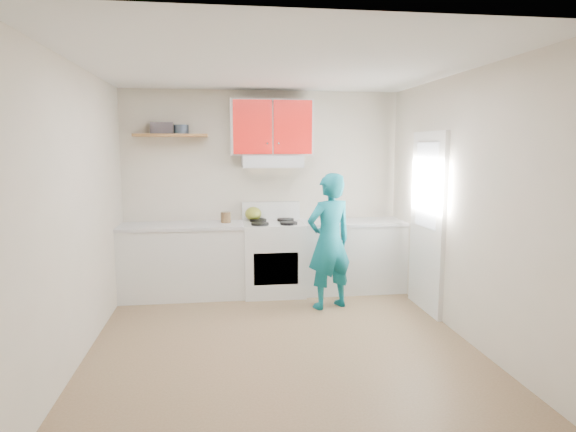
{
  "coord_description": "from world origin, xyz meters",
  "views": [
    {
      "loc": [
        -0.56,
        -4.57,
        1.88
      ],
      "look_at": [
        0.15,
        0.55,
        1.15
      ],
      "focal_mm": 30.72,
      "sensor_mm": 36.0,
      "label": 1
    }
  ],
  "objects": [
    {
      "name": "ceiling",
      "position": [
        0.0,
        0.0,
        2.6
      ],
      "size": [
        3.6,
        3.8,
        0.04
      ],
      "primitive_type": "cube",
      "color": "white",
      "rests_on": "floor"
    },
    {
      "name": "back_wall",
      "position": [
        0.0,
        1.9,
        1.3
      ],
      "size": [
        3.6,
        0.04,
        2.6
      ],
      "primitive_type": "cube",
      "color": "beige",
      "rests_on": "floor"
    },
    {
      "name": "person",
      "position": [
        0.69,
        0.92,
        0.79
      ],
      "size": [
        0.67,
        0.55,
        1.58
      ],
      "primitive_type": "imported",
      "rotation": [
        0.0,
        0.0,
        3.49
      ],
      "color": "#0D6A79",
      "rests_on": "floor"
    },
    {
      "name": "front_wall",
      "position": [
        0.0,
        -1.9,
        1.3
      ],
      "size": [
        3.6,
        0.04,
        2.6
      ],
      "primitive_type": "cube",
      "color": "beige",
      "rests_on": "floor"
    },
    {
      "name": "door",
      "position": [
        1.78,
        0.7,
        1.02
      ],
      "size": [
        0.05,
        0.85,
        2.05
      ],
      "primitive_type": "cube",
      "color": "white",
      "rests_on": "floor"
    },
    {
      "name": "kettle",
      "position": [
        -0.14,
        1.8,
        1.01
      ],
      "size": [
        0.23,
        0.23,
        0.18
      ],
      "primitive_type": "ellipsoid",
      "rotation": [
        0.0,
        0.0,
        -0.08
      ],
      "color": "olive",
      "rests_on": "stove"
    },
    {
      "name": "right_wall",
      "position": [
        1.8,
        0.0,
        1.3
      ],
      "size": [
        0.04,
        3.8,
        2.6
      ],
      "primitive_type": "cube",
      "color": "beige",
      "rests_on": "floor"
    },
    {
      "name": "counter_right",
      "position": [
        1.14,
        1.6,
        0.45
      ],
      "size": [
        1.32,
        0.6,
        0.9
      ],
      "primitive_type": "cube",
      "color": "silver",
      "rests_on": "floor"
    },
    {
      "name": "shelf",
      "position": [
        -1.15,
        1.75,
        2.02
      ],
      "size": [
        0.9,
        0.3,
        0.04
      ],
      "primitive_type": "cube",
      "color": "brown",
      "rests_on": "back_wall"
    },
    {
      "name": "tin",
      "position": [
        -1.03,
        1.77,
        2.09
      ],
      "size": [
        0.21,
        0.21,
        0.11
      ],
      "primitive_type": "cylinder",
      "rotation": [
        0.0,
        0.0,
        0.18
      ],
      "color": "#333D4C",
      "rests_on": "shelf"
    },
    {
      "name": "range_hood",
      "position": [
        0.1,
        1.68,
        1.7
      ],
      "size": [
        0.76,
        0.44,
        0.15
      ],
      "primitive_type": "cube",
      "color": "silver",
      "rests_on": "back_wall"
    },
    {
      "name": "cutting_board",
      "position": [
        1.09,
        1.54,
        0.91
      ],
      "size": [
        0.36,
        0.31,
        0.02
      ],
      "primitive_type": "cube",
      "rotation": [
        0.0,
        0.0,
        -0.32
      ],
      "color": "olive",
      "rests_on": "counter_right"
    },
    {
      "name": "silicone_mat",
      "position": [
        1.55,
        1.51,
        0.9
      ],
      "size": [
        0.39,
        0.35,
        0.01
      ],
      "primitive_type": "cube",
      "rotation": [
        0.0,
        0.0,
        -0.24
      ],
      "color": "red",
      "rests_on": "counter_right"
    },
    {
      "name": "counter_left",
      "position": [
        -1.04,
        1.6,
        0.45
      ],
      "size": [
        1.52,
        0.6,
        0.9
      ],
      "primitive_type": "cube",
      "color": "silver",
      "rests_on": "floor"
    },
    {
      "name": "floor",
      "position": [
        0.0,
        0.0,
        0.0
      ],
      "size": [
        3.8,
        3.8,
        0.0
      ],
      "primitive_type": "plane",
      "color": "brown",
      "rests_on": "ground"
    },
    {
      "name": "left_wall",
      "position": [
        -1.8,
        0.0,
        1.3
      ],
      "size": [
        0.04,
        3.8,
        2.6
      ],
      "primitive_type": "cube",
      "color": "beige",
      "rests_on": "floor"
    },
    {
      "name": "crock",
      "position": [
        -0.5,
        1.68,
        0.98
      ],
      "size": [
        0.14,
        0.14,
        0.15
      ],
      "primitive_type": "cylinder",
      "rotation": [
        0.0,
        0.0,
        0.06
      ],
      "color": "brown",
      "rests_on": "counter_left"
    },
    {
      "name": "stove",
      "position": [
        0.1,
        1.57,
        0.46
      ],
      "size": [
        0.76,
        0.65,
        0.92
      ],
      "primitive_type": "cube",
      "color": "white",
      "rests_on": "floor"
    },
    {
      "name": "books",
      "position": [
        -1.27,
        1.78,
        2.11
      ],
      "size": [
        0.3,
        0.24,
        0.14
      ],
      "primitive_type": "cube",
      "rotation": [
        0.0,
        0.0,
        0.16
      ],
      "color": "#362F34",
      "rests_on": "shelf"
    },
    {
      "name": "upper_cabinets",
      "position": [
        0.1,
        1.73,
        2.12
      ],
      "size": [
        1.02,
        0.33,
        0.7
      ],
      "primitive_type": "cube",
      "color": "red",
      "rests_on": "back_wall"
    },
    {
      "name": "door_glass",
      "position": [
        1.75,
        0.7,
        1.45
      ],
      "size": [
        0.01,
        0.55,
        0.95
      ],
      "primitive_type": "cube",
      "color": "white",
      "rests_on": "door"
    }
  ]
}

